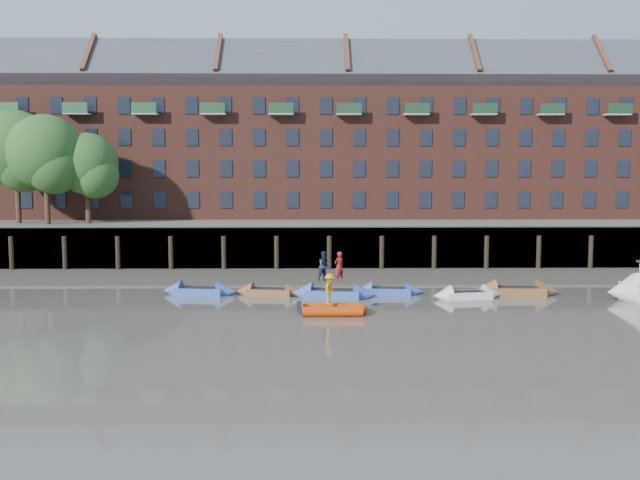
{
  "coord_description": "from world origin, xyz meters",
  "views": [
    {
      "loc": [
        -3.49,
        -29.27,
        7.03
      ],
      "look_at": [
        -2.85,
        12.0,
        3.2
      ],
      "focal_mm": 38.0,
      "sensor_mm": 36.0,
      "label": 1
    }
  ],
  "objects_px": {
    "rowboat_2": "(270,292)",
    "rowboat_6": "(516,291)",
    "rowboat_4": "(388,291)",
    "person_rib_crew": "(330,289)",
    "rowboat_1": "(199,291)",
    "rowboat_5": "(467,295)",
    "rowboat_3": "(333,294)",
    "person_rower_b": "(324,266)",
    "person_rower_a": "(339,267)",
    "rib_tender": "(335,309)"
  },
  "relations": [
    {
      "from": "rowboat_2",
      "to": "rowboat_6",
      "type": "bearing_deg",
      "value": 8.0
    },
    {
      "from": "rowboat_4",
      "to": "person_rib_crew",
      "type": "relative_size",
      "value": 2.63
    },
    {
      "from": "rowboat_1",
      "to": "rowboat_5",
      "type": "bearing_deg",
      "value": 2.33
    },
    {
      "from": "rowboat_3",
      "to": "person_rower_b",
      "type": "bearing_deg",
      "value": 162.69
    },
    {
      "from": "rowboat_3",
      "to": "person_rower_a",
      "type": "height_order",
      "value": "person_rower_a"
    },
    {
      "from": "rowboat_2",
      "to": "rowboat_4",
      "type": "bearing_deg",
      "value": 10.47
    },
    {
      "from": "rowboat_1",
      "to": "rib_tender",
      "type": "distance_m",
      "value": 9.91
    },
    {
      "from": "rowboat_2",
      "to": "rowboat_3",
      "type": "bearing_deg",
      "value": -5.18
    },
    {
      "from": "person_rower_a",
      "to": "person_rib_crew",
      "type": "xyz_separation_m",
      "value": [
        -0.68,
        -4.8,
        -0.51
      ]
    },
    {
      "from": "person_rower_b",
      "to": "rowboat_6",
      "type": "bearing_deg",
      "value": -26.92
    },
    {
      "from": "person_rower_b",
      "to": "rowboat_4",
      "type": "bearing_deg",
      "value": -16.23
    },
    {
      "from": "rowboat_5",
      "to": "person_rib_crew",
      "type": "distance_m",
      "value": 9.39
    },
    {
      "from": "rowboat_1",
      "to": "rib_tender",
      "type": "relative_size",
      "value": 1.37
    },
    {
      "from": "rib_tender",
      "to": "person_rower_b",
      "type": "height_order",
      "value": "person_rower_b"
    },
    {
      "from": "person_rower_b",
      "to": "person_rib_crew",
      "type": "xyz_separation_m",
      "value": [
        0.17,
        -5.07,
        -0.5
      ]
    },
    {
      "from": "rowboat_4",
      "to": "person_rower_a",
      "type": "height_order",
      "value": "person_rower_a"
    },
    {
      "from": "rowboat_6",
      "to": "person_rower_b",
      "type": "distance_m",
      "value": 11.61
    },
    {
      "from": "rowboat_4",
      "to": "rib_tender",
      "type": "height_order",
      "value": "rowboat_4"
    },
    {
      "from": "rowboat_2",
      "to": "rowboat_4",
      "type": "relative_size",
      "value": 1.02
    },
    {
      "from": "rowboat_1",
      "to": "rowboat_3",
      "type": "relative_size",
      "value": 0.91
    },
    {
      "from": "rowboat_6",
      "to": "person_rower_b",
      "type": "xyz_separation_m",
      "value": [
        -11.49,
        -0.47,
        1.58
      ]
    },
    {
      "from": "person_rower_a",
      "to": "person_rib_crew",
      "type": "height_order",
      "value": "person_rower_a"
    },
    {
      "from": "rowboat_2",
      "to": "rowboat_1",
      "type": "bearing_deg",
      "value": -174.04
    },
    {
      "from": "person_rower_b",
      "to": "rib_tender",
      "type": "bearing_deg",
      "value": -114.26
    },
    {
      "from": "rowboat_2",
      "to": "person_rower_a",
      "type": "bearing_deg",
      "value": -4.41
    },
    {
      "from": "rowboat_4",
      "to": "rib_tender",
      "type": "xyz_separation_m",
      "value": [
        -3.44,
        -5.93,
        0.05
      ]
    },
    {
      "from": "rowboat_2",
      "to": "rowboat_3",
      "type": "relative_size",
      "value": 0.84
    },
    {
      "from": "rowboat_2",
      "to": "rowboat_3",
      "type": "height_order",
      "value": "rowboat_3"
    },
    {
      "from": "rowboat_1",
      "to": "rowboat_6",
      "type": "relative_size",
      "value": 0.91
    },
    {
      "from": "rowboat_1",
      "to": "person_rower_b",
      "type": "height_order",
      "value": "person_rower_b"
    },
    {
      "from": "person_rib_crew",
      "to": "rowboat_1",
      "type": "bearing_deg",
      "value": 70.34
    },
    {
      "from": "rowboat_6",
      "to": "rib_tender",
      "type": "bearing_deg",
      "value": -151.09
    },
    {
      "from": "rowboat_1",
      "to": "person_rower_b",
      "type": "bearing_deg",
      "value": 0.65
    },
    {
      "from": "rowboat_4",
      "to": "rowboat_6",
      "type": "xyz_separation_m",
      "value": [
        7.61,
        -0.43,
        0.05
      ]
    },
    {
      "from": "person_rower_a",
      "to": "rowboat_1",
      "type": "bearing_deg",
      "value": -45.63
    },
    {
      "from": "person_rib_crew",
      "to": "rowboat_5",
      "type": "bearing_deg",
      "value": -42.65
    },
    {
      "from": "rowboat_2",
      "to": "rowboat_5",
      "type": "relative_size",
      "value": 0.98
    },
    {
      "from": "rowboat_3",
      "to": "person_rib_crew",
      "type": "xyz_separation_m",
      "value": [
        -0.33,
        -4.83,
        1.08
      ]
    },
    {
      "from": "person_rower_a",
      "to": "rowboat_6",
      "type": "bearing_deg",
      "value": 146.49
    },
    {
      "from": "rowboat_3",
      "to": "person_rower_a",
      "type": "distance_m",
      "value": 1.63
    },
    {
      "from": "person_rower_b",
      "to": "person_rib_crew",
      "type": "relative_size",
      "value": 1.12
    },
    {
      "from": "rowboat_4",
      "to": "rib_tender",
      "type": "bearing_deg",
      "value": -115.22
    },
    {
      "from": "rib_tender",
      "to": "person_rower_b",
      "type": "relative_size",
      "value": 1.92
    },
    {
      "from": "rowboat_1",
      "to": "person_rib_crew",
      "type": "height_order",
      "value": "person_rib_crew"
    },
    {
      "from": "rowboat_5",
      "to": "rib_tender",
      "type": "relative_size",
      "value": 1.27
    },
    {
      "from": "rowboat_6",
      "to": "rowboat_3",
      "type": "bearing_deg",
      "value": -173.82
    },
    {
      "from": "rowboat_6",
      "to": "rib_tender",
      "type": "xyz_separation_m",
      "value": [
        -11.05,
        -5.5,
        -0.0
      ]
    },
    {
      "from": "rowboat_4",
      "to": "person_rower_a",
      "type": "xyz_separation_m",
      "value": [
        -3.03,
        -1.17,
        1.63
      ]
    },
    {
      "from": "rowboat_3",
      "to": "rowboat_4",
      "type": "xyz_separation_m",
      "value": [
        3.38,
        1.14,
        -0.04
      ]
    },
    {
      "from": "rowboat_6",
      "to": "person_rower_a",
      "type": "xyz_separation_m",
      "value": [
        -10.65,
        -0.75,
        1.58
      ]
    }
  ]
}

